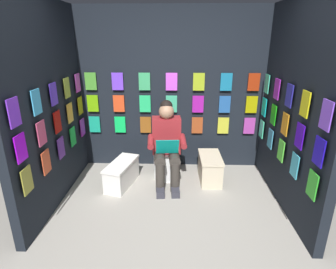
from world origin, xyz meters
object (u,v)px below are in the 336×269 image
object	(u,v)px
person_reading	(167,144)
comic_longbox_far	(122,174)
comic_longbox_near	(210,168)
toilet	(166,155)

from	to	relation	value
person_reading	comic_longbox_far	distance (m)	0.77
person_reading	comic_longbox_near	world-z (taller)	person_reading
comic_longbox_near	person_reading	bearing A→B (deg)	6.57
toilet	comic_longbox_far	size ratio (longest dim) A/B	1.08
toilet	comic_longbox_near	distance (m)	0.67
toilet	person_reading	distance (m)	0.35
toilet	person_reading	world-z (taller)	person_reading
toilet	comic_longbox_far	world-z (taller)	toilet
comic_longbox_far	person_reading	bearing A→B (deg)	-157.10
person_reading	comic_longbox_far	xyz separation A→B (m)	(0.63, 0.09, -0.43)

